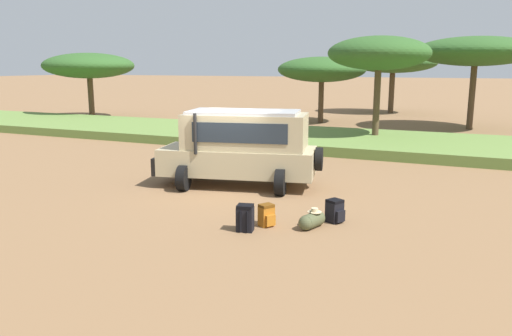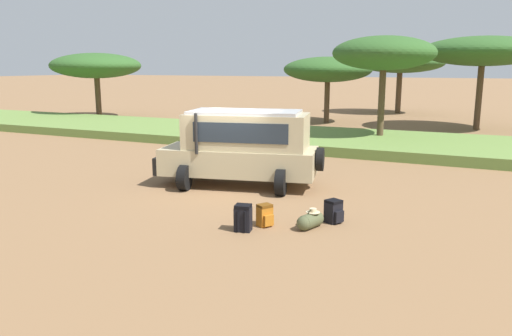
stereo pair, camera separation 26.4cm
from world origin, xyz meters
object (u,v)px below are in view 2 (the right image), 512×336
at_px(safari_vehicle, 242,146).
at_px(backpack_cluster_center, 265,216).
at_px(acacia_tree_far_left, 96,66).
at_px(acacia_tree_centre_back, 400,63).
at_px(backpack_beside_front_wheel, 243,218).
at_px(acacia_tree_right_mid, 384,54).
at_px(acacia_tree_far_right, 483,51).
at_px(acacia_tree_left_mid, 328,70).
at_px(backpack_near_rear_wheel, 334,212).
at_px(duffel_bag_low_black_case, 310,220).

distance_m(safari_vehicle, backpack_cluster_center, 4.33).
bearing_deg(acacia_tree_far_left, acacia_tree_centre_back, 34.11).
height_order(backpack_beside_front_wheel, acacia_tree_centre_back, acacia_tree_centre_back).
bearing_deg(acacia_tree_right_mid, backpack_beside_front_wheel, -90.92).
bearing_deg(acacia_tree_right_mid, acacia_tree_far_left, 169.56).
bearing_deg(acacia_tree_far_right, backpack_beside_front_wheel, -100.91).
distance_m(acacia_tree_left_mid, acacia_tree_centre_back, 9.71).
distance_m(acacia_tree_left_mid, acacia_tree_far_right, 9.48).
bearing_deg(safari_vehicle, acacia_tree_far_left, 142.64).
bearing_deg(acacia_tree_right_mid, backpack_cluster_center, -89.66).
bearing_deg(acacia_tree_centre_back, acacia_tree_right_mid, -83.50).
height_order(backpack_near_rear_wheel, acacia_tree_left_mid, acacia_tree_left_mid).
bearing_deg(duffel_bag_low_black_case, backpack_cluster_center, -163.09).
bearing_deg(safari_vehicle, backpack_near_rear_wheel, -33.79).
xyz_separation_m(safari_vehicle, acacia_tree_far_left, (-19.26, 14.70, 2.52)).
relative_size(duffel_bag_low_black_case, acacia_tree_centre_back, 0.12).
height_order(duffel_bag_low_black_case, acacia_tree_left_mid, acacia_tree_left_mid).
relative_size(acacia_tree_right_mid, acacia_tree_far_right, 0.72).
height_order(backpack_beside_front_wheel, duffel_bag_low_black_case, backpack_beside_front_wheel).
distance_m(safari_vehicle, acacia_tree_right_mid, 11.40).
bearing_deg(backpack_near_rear_wheel, acacia_tree_far_right, 82.89).
xyz_separation_m(safari_vehicle, acacia_tree_right_mid, (2.26, 10.74, 3.10)).
relative_size(acacia_tree_far_left, acacia_tree_far_right, 0.90).
bearing_deg(duffel_bag_low_black_case, acacia_tree_left_mid, 106.11).
distance_m(acacia_tree_far_left, acacia_tree_left_mid, 16.81).
relative_size(backpack_cluster_center, acacia_tree_far_right, 0.07).
bearing_deg(acacia_tree_left_mid, acacia_tree_centre_back, 70.39).
relative_size(safari_vehicle, acacia_tree_far_left, 0.84).
height_order(duffel_bag_low_black_case, acacia_tree_far_right, acacia_tree_far_right).
xyz_separation_m(backpack_cluster_center, acacia_tree_far_left, (-21.60, 18.20, 3.55)).
xyz_separation_m(backpack_beside_front_wheel, acacia_tree_left_mid, (-4.98, 22.85, 3.25)).
bearing_deg(backpack_near_rear_wheel, duffel_bag_low_black_case, -120.29).
height_order(acacia_tree_far_left, acacia_tree_centre_back, acacia_tree_centre_back).
distance_m(safari_vehicle, acacia_tree_far_right, 20.31).
distance_m(backpack_cluster_center, backpack_near_rear_wheel, 1.73).
distance_m(acacia_tree_far_left, acacia_tree_right_mid, 21.89).
height_order(backpack_cluster_center, acacia_tree_right_mid, acacia_tree_right_mid).
bearing_deg(acacia_tree_centre_back, backpack_cluster_center, -86.28).
bearing_deg(backpack_near_rear_wheel, acacia_tree_far_left, 143.20).
bearing_deg(safari_vehicle, acacia_tree_far_right, 71.20).
bearing_deg(duffel_bag_low_black_case, acacia_tree_right_mid, 94.65).
distance_m(backpack_beside_front_wheel, duffel_bag_low_black_case, 1.62).
relative_size(backpack_cluster_center, acacia_tree_centre_back, 0.08).
bearing_deg(acacia_tree_left_mid, duffel_bag_low_black_case, -73.89).
bearing_deg(acacia_tree_right_mid, duffel_bag_low_black_case, -85.35).
bearing_deg(backpack_cluster_center, acacia_tree_left_mid, 103.37).
relative_size(acacia_tree_far_left, acacia_tree_centre_back, 0.94).
bearing_deg(acacia_tree_far_left, backpack_near_rear_wheel, -36.80).
xyz_separation_m(backpack_cluster_center, acacia_tree_centre_back, (-2.05, 31.45, 3.78)).
height_order(backpack_beside_front_wheel, acacia_tree_far_right, acacia_tree_far_right).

